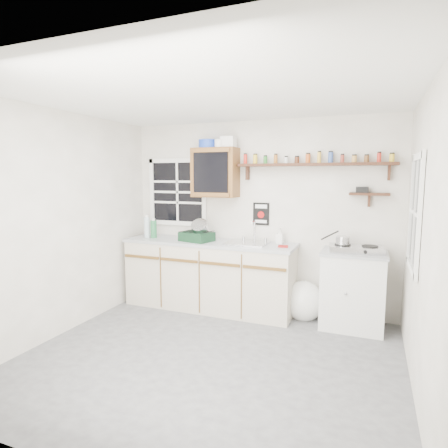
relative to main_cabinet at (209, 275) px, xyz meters
The scene contains 18 objects.
room 1.63m from the main_cabinet, 65.77° to the right, with size 3.64×3.24×2.54m.
main_cabinet is the anchor object (origin of this frame).
right_cabinet 1.84m from the main_cabinet, ahead, with size 0.73×0.57×0.91m.
sink 0.71m from the main_cabinet, ahead, with size 0.52×0.44×0.29m.
upper_cabinet 1.37m from the main_cabinet, 76.32° to the left, with size 0.60×0.32×0.65m.
upper_cabinet_clutter 1.75m from the main_cabinet, 72.75° to the left, with size 0.51×0.24×0.14m.
spice_shelf 1.98m from the main_cabinet, ahead, with size 1.91×0.18×0.35m.
secondary_shelf 2.25m from the main_cabinet, ahead, with size 0.45×0.16×0.24m.
warning_sign 1.08m from the main_cabinet, 24.36° to the left, with size 0.22×0.02×0.30m.
window_back 1.28m from the main_cabinet, 155.10° to the left, with size 0.93×0.03×0.98m.
window_right 2.68m from the main_cabinet, 17.55° to the right, with size 0.03×0.78×1.08m.
water_bottles 1.06m from the main_cabinet, behind, with size 0.18×0.10×0.32m.
dish_rack 0.57m from the main_cabinet, 155.70° to the right, with size 0.47×0.39×0.30m.
soap_bottle 1.09m from the main_cabinet, 10.91° to the left, with size 0.09×0.09×0.20m, color silver.
rag 1.12m from the main_cabinet, ahead, with size 0.12×0.10×0.02m, color maroon.
hotplate 1.92m from the main_cabinet, ahead, with size 0.63×0.39×0.09m.
saucepan 1.79m from the main_cabinet, ahead, with size 0.35×0.28×0.17m.
trash_bag 1.28m from the main_cabinet, ahead, with size 0.45×0.41×0.52m.
Camera 1 is at (1.42, -3.19, 1.78)m, focal length 30.00 mm.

